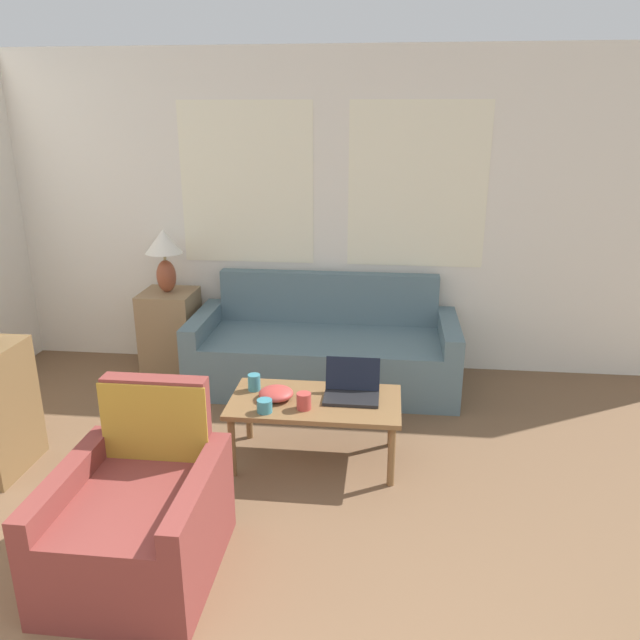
{
  "coord_description": "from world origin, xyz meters",
  "views": [
    {
      "loc": [
        0.4,
        -0.98,
        2.11
      ],
      "look_at": [
        -0.05,
        3.06,
        0.75
      ],
      "focal_mm": 35.0,
      "sensor_mm": 36.0,
      "label": 1
    }
  ],
  "objects_px": {
    "cup_navy": "(304,401)",
    "snack_bowl": "(276,393)",
    "coffee_table": "(315,406)",
    "laptop": "(352,389)",
    "armchair": "(141,519)",
    "cup_white": "(265,406)",
    "couch": "(325,352)",
    "cup_yellow": "(254,382)",
    "table_lamp": "(164,251)"
  },
  "relations": [
    {
      "from": "table_lamp",
      "to": "coffee_table",
      "type": "distance_m",
      "value": 2.03
    },
    {
      "from": "cup_yellow",
      "to": "cup_white",
      "type": "xyz_separation_m",
      "value": [
        0.13,
        -0.3,
        -0.01
      ]
    },
    {
      "from": "couch",
      "to": "cup_white",
      "type": "height_order",
      "value": "couch"
    },
    {
      "from": "couch",
      "to": "coffee_table",
      "type": "height_order",
      "value": "couch"
    },
    {
      "from": "table_lamp",
      "to": "coffee_table",
      "type": "xyz_separation_m",
      "value": [
        1.39,
        -1.33,
        -0.66
      ]
    },
    {
      "from": "cup_navy",
      "to": "laptop",
      "type": "bearing_deg",
      "value": 35.95
    },
    {
      "from": "cup_navy",
      "to": "snack_bowl",
      "type": "xyz_separation_m",
      "value": [
        -0.19,
        0.11,
        -0.01
      ]
    },
    {
      "from": "armchair",
      "to": "table_lamp",
      "type": "relative_size",
      "value": 1.66
    },
    {
      "from": "couch",
      "to": "snack_bowl",
      "type": "height_order",
      "value": "couch"
    },
    {
      "from": "couch",
      "to": "table_lamp",
      "type": "height_order",
      "value": "table_lamp"
    },
    {
      "from": "armchair",
      "to": "cup_yellow",
      "type": "distance_m",
      "value": 1.22
    },
    {
      "from": "coffee_table",
      "to": "laptop",
      "type": "relative_size",
      "value": 3.1
    },
    {
      "from": "couch",
      "to": "table_lamp",
      "type": "bearing_deg",
      "value": 174.64
    },
    {
      "from": "cup_yellow",
      "to": "couch",
      "type": "bearing_deg",
      "value": 73.01
    },
    {
      "from": "coffee_table",
      "to": "snack_bowl",
      "type": "height_order",
      "value": "snack_bowl"
    },
    {
      "from": "coffee_table",
      "to": "snack_bowl",
      "type": "relative_size",
      "value": 4.9
    },
    {
      "from": "armchair",
      "to": "laptop",
      "type": "distance_m",
      "value": 1.48
    },
    {
      "from": "armchair",
      "to": "snack_bowl",
      "type": "relative_size",
      "value": 4.01
    },
    {
      "from": "armchair",
      "to": "laptop",
      "type": "relative_size",
      "value": 2.54
    },
    {
      "from": "snack_bowl",
      "to": "coffee_table",
      "type": "bearing_deg",
      "value": 3.07
    },
    {
      "from": "cup_yellow",
      "to": "cup_white",
      "type": "distance_m",
      "value": 0.32
    },
    {
      "from": "couch",
      "to": "cup_white",
      "type": "distance_m",
      "value": 1.43
    },
    {
      "from": "cup_white",
      "to": "armchair",
      "type": "bearing_deg",
      "value": -116.64
    },
    {
      "from": "table_lamp",
      "to": "couch",
      "type": "bearing_deg",
      "value": -5.36
    },
    {
      "from": "laptop",
      "to": "cup_yellow",
      "type": "xyz_separation_m",
      "value": [
        -0.63,
        0.03,
        0.0
      ]
    },
    {
      "from": "table_lamp",
      "to": "cup_navy",
      "type": "distance_m",
      "value": 2.06
    },
    {
      "from": "table_lamp",
      "to": "coffee_table",
      "type": "relative_size",
      "value": 0.49
    },
    {
      "from": "table_lamp",
      "to": "snack_bowl",
      "type": "relative_size",
      "value": 2.42
    },
    {
      "from": "table_lamp",
      "to": "laptop",
      "type": "height_order",
      "value": "table_lamp"
    },
    {
      "from": "cup_yellow",
      "to": "cup_navy",
      "type": "bearing_deg",
      "value": -32.98
    },
    {
      "from": "table_lamp",
      "to": "snack_bowl",
      "type": "bearing_deg",
      "value": -49.45
    },
    {
      "from": "armchair",
      "to": "cup_yellow",
      "type": "bearing_deg",
      "value": 75.12
    },
    {
      "from": "coffee_table",
      "to": "snack_bowl",
      "type": "distance_m",
      "value": 0.26
    },
    {
      "from": "cup_yellow",
      "to": "snack_bowl",
      "type": "bearing_deg",
      "value": -35.02
    },
    {
      "from": "coffee_table",
      "to": "cup_navy",
      "type": "distance_m",
      "value": 0.17
    },
    {
      "from": "armchair",
      "to": "snack_bowl",
      "type": "xyz_separation_m",
      "value": [
        0.47,
        1.05,
        0.19
      ]
    },
    {
      "from": "table_lamp",
      "to": "cup_yellow",
      "type": "relative_size",
      "value": 4.91
    },
    {
      "from": "couch",
      "to": "snack_bowl",
      "type": "relative_size",
      "value": 9.73
    },
    {
      "from": "snack_bowl",
      "to": "armchair",
      "type": "bearing_deg",
      "value": -114.15
    },
    {
      "from": "table_lamp",
      "to": "laptop",
      "type": "xyz_separation_m",
      "value": [
        1.61,
        -1.26,
        -0.56
      ]
    },
    {
      "from": "table_lamp",
      "to": "laptop",
      "type": "relative_size",
      "value": 1.53
    },
    {
      "from": "laptop",
      "to": "cup_navy",
      "type": "relative_size",
      "value": 3.37
    },
    {
      "from": "armchair",
      "to": "snack_bowl",
      "type": "height_order",
      "value": "armchair"
    },
    {
      "from": "cup_white",
      "to": "laptop",
      "type": "bearing_deg",
      "value": 28.12
    },
    {
      "from": "couch",
      "to": "cup_yellow",
      "type": "distance_m",
      "value": 1.17
    },
    {
      "from": "cup_white",
      "to": "snack_bowl",
      "type": "height_order",
      "value": "cup_white"
    },
    {
      "from": "armchair",
      "to": "cup_yellow",
      "type": "relative_size",
      "value": 8.16
    },
    {
      "from": "cup_white",
      "to": "cup_yellow",
      "type": "bearing_deg",
      "value": 113.06
    },
    {
      "from": "couch",
      "to": "laptop",
      "type": "bearing_deg",
      "value": -75.73
    },
    {
      "from": "laptop",
      "to": "cup_white",
      "type": "height_order",
      "value": "laptop"
    }
  ]
}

